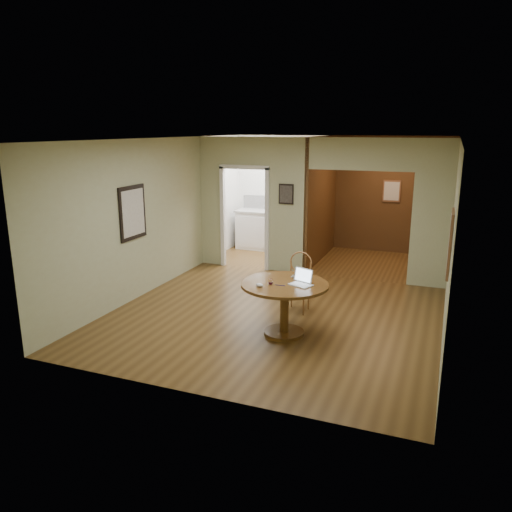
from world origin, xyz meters
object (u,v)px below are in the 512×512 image
at_px(open_laptop, 302,280).
at_px(dining_table, 285,297).
at_px(closed_laptop, 301,278).
at_px(chair, 299,278).

bearing_deg(open_laptop, dining_table, -147.98).
xyz_separation_m(open_laptop, closed_laptop, (-0.08, 0.23, -0.05)).
xyz_separation_m(dining_table, chair, (-0.09, 1.03, -0.04)).
relative_size(chair, open_laptop, 2.65).
relative_size(dining_table, closed_laptop, 4.14).
bearing_deg(dining_table, closed_laptop, 60.50).
xyz_separation_m(chair, closed_laptop, (0.25, -0.76, 0.25)).
height_order(chair, closed_laptop, chair).
height_order(dining_table, closed_laptop, closed_laptop).
distance_m(dining_table, open_laptop, 0.35).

